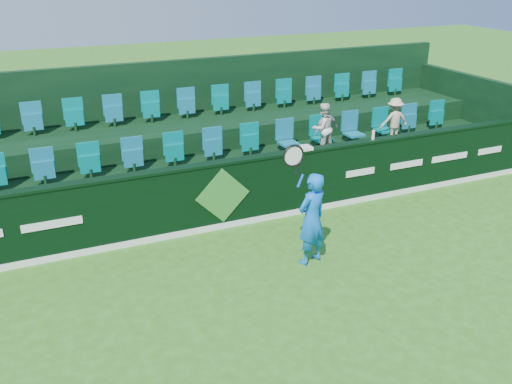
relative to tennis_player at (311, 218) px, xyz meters
name	(u,v)px	position (x,y,z in m)	size (l,w,h in m)	color
ground	(325,343)	(-0.90, -2.07, -0.84)	(60.00, 60.00, 0.00)	#2E6818
sponsor_hoarding	(221,195)	(-0.90, 1.93, -0.16)	(16.00, 0.25, 1.35)	black
stand_tier_front	(203,188)	(-0.90, 3.03, -0.44)	(16.00, 2.00, 0.80)	black
stand_tier_back	(176,151)	(-0.90, 4.93, -0.19)	(16.00, 1.80, 1.30)	black
stand_rear	(169,123)	(-0.90, 5.38, 0.38)	(16.00, 4.10, 2.60)	black
seat_row_front	(195,151)	(-0.90, 3.43, 0.26)	(13.50, 0.50, 0.60)	#146F8D
seat_row_back	(170,109)	(-0.90, 5.23, 0.76)	(13.50, 0.50, 0.60)	#146F8D
tennis_player	(311,218)	(0.00, 0.00, 0.00)	(1.03, 0.55, 2.28)	blue
spectator_left	(323,128)	(1.97, 3.05, 0.53)	(0.55, 0.43, 1.13)	white
spectator_middle	(326,129)	(2.06, 3.05, 0.50)	(0.62, 0.26, 1.07)	beige
spectator_right	(394,120)	(3.91, 3.05, 0.49)	(0.69, 0.39, 1.06)	#C4B48A
towel	(302,148)	(0.83, 1.93, 0.54)	(0.40, 0.26, 0.06)	white
drinks_bottle	(373,135)	(2.53, 1.93, 0.61)	(0.06, 0.06, 0.20)	white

